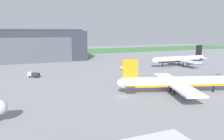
{
  "coord_description": "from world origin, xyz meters",
  "views": [
    {
      "loc": [
        -27.95,
        -60.24,
        20.57
      ],
      "look_at": [
        4.12,
        19.38,
        5.05
      ],
      "focal_mm": 34.88,
      "sensor_mm": 36.0,
      "label": 1
    }
  ],
  "objects_px": {
    "airliner_far_left": "(179,59)",
    "baggage_tug": "(34,75)",
    "stair_truck": "(125,68)",
    "maintenance_hangar": "(16,46)",
    "airliner_near_left": "(177,82)"
  },
  "relations": [
    {
      "from": "maintenance_hangar",
      "to": "airliner_far_left",
      "type": "relative_size",
      "value": 2.45
    },
    {
      "from": "maintenance_hangar",
      "to": "stair_truck",
      "type": "distance_m",
      "value": 80.63
    },
    {
      "from": "airliner_far_left",
      "to": "baggage_tug",
      "type": "relative_size",
      "value": 7.27
    },
    {
      "from": "airliner_far_left",
      "to": "airliner_near_left",
      "type": "relative_size",
      "value": 0.95
    },
    {
      "from": "airliner_far_left",
      "to": "stair_truck",
      "type": "relative_size",
      "value": 7.84
    },
    {
      "from": "baggage_tug",
      "to": "stair_truck",
      "type": "bearing_deg",
      "value": 1.54
    },
    {
      "from": "maintenance_hangar",
      "to": "airliner_near_left",
      "type": "bearing_deg",
      "value": -63.91
    },
    {
      "from": "maintenance_hangar",
      "to": "airliner_near_left",
      "type": "relative_size",
      "value": 2.33
    },
    {
      "from": "maintenance_hangar",
      "to": "airliner_far_left",
      "type": "height_order",
      "value": "maintenance_hangar"
    },
    {
      "from": "airliner_near_left",
      "to": "stair_truck",
      "type": "relative_size",
      "value": 8.25
    },
    {
      "from": "airliner_near_left",
      "to": "stair_truck",
      "type": "xyz_separation_m",
      "value": [
        2.31,
        45.59,
        -2.64
      ]
    },
    {
      "from": "baggage_tug",
      "to": "maintenance_hangar",
      "type": "bearing_deg",
      "value": 97.62
    },
    {
      "from": "maintenance_hangar",
      "to": "baggage_tug",
      "type": "height_order",
      "value": "maintenance_hangar"
    },
    {
      "from": "airliner_far_left",
      "to": "baggage_tug",
      "type": "xyz_separation_m",
      "value": [
        -81.65,
        -1.86,
        -2.64
      ]
    },
    {
      "from": "airliner_far_left",
      "to": "airliner_near_left",
      "type": "xyz_separation_m",
      "value": [
        -38.34,
        -46.22,
        -0.18
      ]
    }
  ]
}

